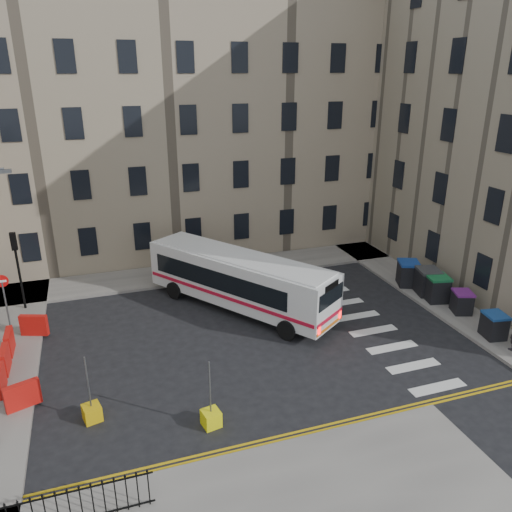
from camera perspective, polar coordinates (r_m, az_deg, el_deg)
ground at (r=24.11m, az=3.51°, el=-8.70°), size 120.00×120.00×0.00m
pavement_north at (r=30.43m, az=-13.27°, el=-2.61°), size 36.00×3.20×0.15m
pavement_east at (r=31.27m, az=16.18°, el=-2.25°), size 2.40×26.00×0.15m
terrace_north at (r=35.07m, az=-17.37°, el=14.53°), size 38.30×10.80×17.20m
traffic_light_nw at (r=27.67m, az=-25.67°, el=-0.30°), size 0.28×0.22×4.10m
no_entry_north at (r=26.18m, az=-26.90°, el=-3.53°), size 0.60×0.08×3.00m
roadworks_barriers at (r=23.11m, az=-25.87°, el=-10.48°), size 1.66×6.26×1.00m
bus at (r=25.64m, az=-1.95°, el=-2.62°), size 7.99×10.13×2.90m
wheelie_bin_a at (r=25.58m, az=25.56°, el=-7.16°), size 1.09×1.21×1.17m
wheelie_bin_b at (r=27.41m, az=22.47°, el=-4.87°), size 1.19×1.27×1.14m
wheelie_bin_c at (r=28.27m, az=19.92°, el=-3.44°), size 1.35×1.48×1.40m
wheelie_bin_d at (r=28.89m, az=19.02°, el=-2.76°), size 1.43×1.55×1.45m
wheelie_bin_e at (r=29.74m, az=16.98°, el=-1.89°), size 1.50×1.60×1.41m
bollard_yellow at (r=19.51m, az=-18.23°, el=-16.65°), size 0.73×0.73×0.60m
bollard_chevron at (r=18.44m, az=-5.15°, el=-17.99°), size 0.70×0.70×0.60m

